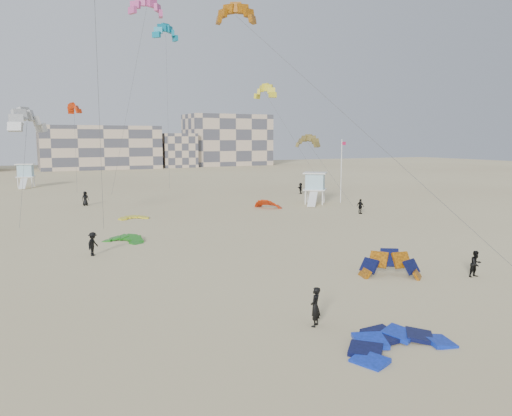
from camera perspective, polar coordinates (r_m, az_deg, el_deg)
name	(u,v)px	position (r m, az deg, el deg)	size (l,w,h in m)	color
ground	(331,334)	(22.54, 8.62, -14.08)	(320.00, 320.00, 0.00)	beige
kite_ground_blue	(397,348)	(21.75, 15.86, -15.15)	(4.37, 4.55, 0.72)	#1233E0
kite_ground_orange	(390,276)	(32.07, 15.09, -7.57)	(3.77, 2.68, 2.61)	orange
kite_ground_green	(125,241)	(42.70, -14.79, -3.71)	(3.25, 3.39, 0.80)	#25801A
kite_ground_red_far	(268,208)	(61.21, 1.37, 0.01)	(3.28, 3.05, 1.67)	red
kite_ground_yellow	(134,219)	(54.44, -13.80, -1.20)	(2.78, 2.92, 0.40)	yellow
kitesurfer_main	(315,307)	(23.04, 6.78, -11.15)	(0.66, 0.43, 1.82)	black
kitesurfer_b	(476,264)	(33.51, 23.82, -5.86)	(0.80, 0.62, 1.64)	black
kitesurfer_c	(93,244)	(38.03, -18.14, -3.93)	(1.12, 0.64, 1.73)	black
kitesurfer_d	(360,206)	(57.44, 11.85, 0.17)	(0.99, 0.41, 1.69)	black
kitesurfer_e	(85,198)	(66.82, -18.93, 1.04)	(0.89, 0.58, 1.82)	black
kitesurfer_f	(301,188)	(77.10, 5.11, 2.26)	(1.58, 0.50, 1.70)	black
kite_fly_orange	(236,16)	(50.78, -2.33, 21.12)	(8.00, 29.56, 20.31)	orange
kite_fly_grey	(27,122)	(49.18, -24.70, 8.87)	(5.62, 6.14, 10.36)	silver
kite_fly_pink	(147,8)	(59.87, -12.40, 21.39)	(4.67, 12.92, 22.61)	#CD539B
kite_fly_olive	(308,142)	(59.65, 5.91, 7.48)	(4.06, 8.47, 8.22)	brown
kite_fly_yellow	(265,93)	(79.06, 1.03, 13.04)	(10.82, 6.31, 15.78)	yellow
kite_fly_teal_b	(166,34)	(85.17, -10.27, 19.03)	(5.77, 9.24, 25.30)	#0475A9
kite_fly_red	(74,109)	(82.23, -20.08, 10.55)	(3.98, 10.13, 13.14)	red
lifeguard_tower_near	(315,188)	(65.43, 6.78, 2.26)	(4.07, 6.15, 4.10)	white
lifeguard_tower_far	(26,176)	(95.73, -24.82, 3.38)	(3.46, 5.97, 4.15)	white
flagpole	(341,170)	(66.61, 9.73, 4.32)	(0.68, 0.10, 8.34)	white
condo_mid	(99,147)	(148.81, -17.46, 6.62)	(32.00, 16.00, 12.00)	#C4AB90
condo_east	(227,140)	(161.52, -3.30, 7.75)	(26.00, 14.00, 16.00)	#C4AB90
condo_fill_right	(177,150)	(151.71, -9.03, 6.53)	(10.00, 10.00, 10.00)	#C4AB90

